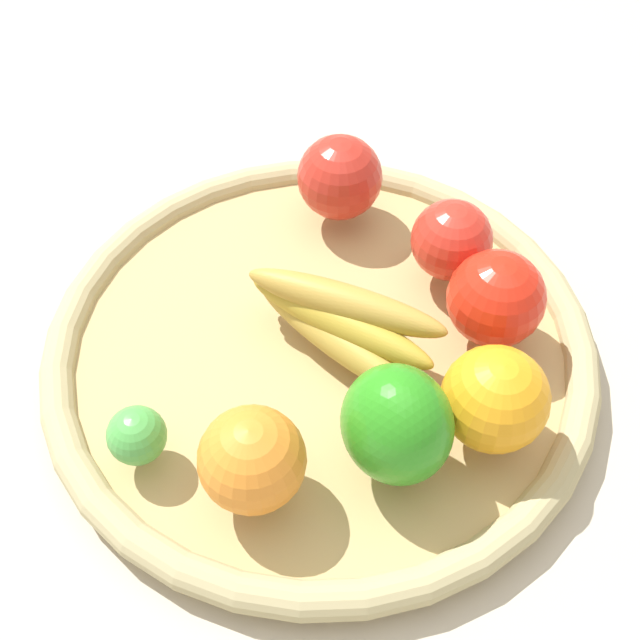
% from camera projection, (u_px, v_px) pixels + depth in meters
% --- Properties ---
extents(ground_plane, '(2.40, 2.40, 0.00)m').
position_uv_depth(ground_plane, '(320.00, 362.00, 0.69)').
color(ground_plane, '#B5AB98').
rests_on(ground_plane, ground).
extents(basket, '(0.44, 0.44, 0.04)m').
position_uv_depth(basket, '(320.00, 350.00, 0.67)').
color(basket, tan).
rests_on(basket, ground_plane).
extents(bell_pepper, '(0.08, 0.08, 0.09)m').
position_uv_depth(bell_pepper, '(397.00, 425.00, 0.56)').
color(bell_pepper, '#298C1B').
rests_on(bell_pepper, basket).
extents(banana_bunch, '(0.10, 0.16, 0.05)m').
position_uv_depth(banana_bunch, '(339.00, 321.00, 0.64)').
color(banana_bunch, '#B3933A').
rests_on(banana_bunch, basket).
extents(apple_1, '(0.10, 0.10, 0.08)m').
position_uv_depth(apple_1, '(496.00, 298.00, 0.64)').
color(apple_1, red).
rests_on(apple_1, basket).
extents(lime_0, '(0.04, 0.04, 0.04)m').
position_uv_depth(lime_0, '(137.00, 435.00, 0.58)').
color(lime_0, green).
rests_on(lime_0, basket).
extents(apple_2, '(0.09, 0.09, 0.07)m').
position_uv_depth(apple_2, '(452.00, 240.00, 0.68)').
color(apple_2, red).
rests_on(apple_2, basket).
extents(apple_0, '(0.10, 0.10, 0.07)m').
position_uv_depth(apple_0, '(340.00, 177.00, 0.72)').
color(apple_0, red).
rests_on(apple_0, basket).
extents(orange_1, '(0.09, 0.09, 0.07)m').
position_uv_depth(orange_1, '(252.00, 460.00, 0.55)').
color(orange_1, orange).
rests_on(orange_1, basket).
extents(orange_0, '(0.11, 0.11, 0.08)m').
position_uv_depth(orange_0, '(495.00, 399.00, 0.58)').
color(orange_0, orange).
rests_on(orange_0, basket).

